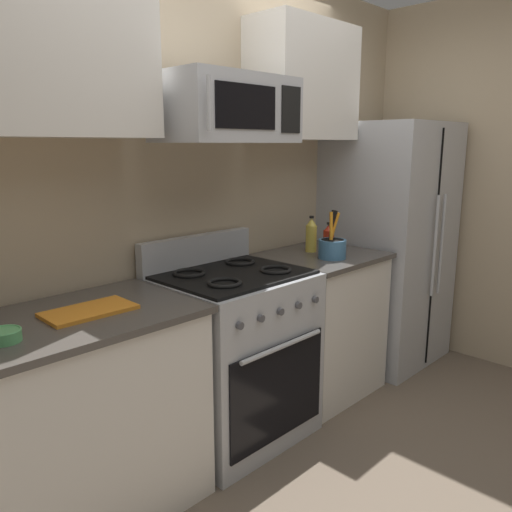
% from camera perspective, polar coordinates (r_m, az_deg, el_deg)
% --- Properties ---
extents(ground_plane, '(16.00, 16.00, 0.00)m').
position_cam_1_polar(ground_plane, '(2.69, 7.61, -23.83)').
color(ground_plane, '#6B5B4C').
extents(wall_back, '(8.00, 0.10, 2.60)m').
position_cam_1_polar(wall_back, '(2.90, -8.03, 6.65)').
color(wall_back, tan).
rests_on(wall_back, ground).
extents(counter_left, '(1.24, 0.65, 0.91)m').
position_cam_1_polar(counter_left, '(2.33, -21.81, -17.51)').
color(counter_left, silver).
rests_on(counter_left, ground).
extents(range_oven, '(0.76, 0.69, 1.09)m').
position_cam_1_polar(range_oven, '(2.82, -2.53, -10.85)').
color(range_oven, '#B2B5BA').
rests_on(range_oven, ground).
extents(counter_right, '(0.73, 0.65, 0.91)m').
position_cam_1_polar(counter_right, '(3.35, 7.06, -7.39)').
color(counter_right, silver).
rests_on(counter_right, ground).
extents(refrigerator, '(0.80, 0.76, 1.73)m').
position_cam_1_polar(refrigerator, '(3.87, 14.49, 1.31)').
color(refrigerator, '#B2B5BA').
rests_on(refrigerator, ground).
extents(wall_right, '(0.10, 8.00, 2.60)m').
position_cam_1_polar(wall_right, '(4.02, 26.07, 7.09)').
color(wall_right, tan).
rests_on(wall_right, ground).
extents(microwave, '(0.69, 0.44, 0.32)m').
position_cam_1_polar(microwave, '(2.62, -3.25, 16.09)').
color(microwave, '#B2B5BA').
extents(upper_cabinets_right, '(0.72, 0.34, 0.69)m').
position_cam_1_polar(upper_cabinets_right, '(3.28, 5.30, 18.82)').
color(upper_cabinets_right, silver).
extents(utensil_crock, '(0.17, 0.17, 0.29)m').
position_cam_1_polar(utensil_crock, '(3.10, 8.53, 0.99)').
color(utensil_crock, teal).
rests_on(utensil_crock, counter_right).
extents(cutting_board, '(0.36, 0.21, 0.02)m').
position_cam_1_polar(cutting_board, '(2.21, -18.20, -5.85)').
color(cutting_board, orange).
rests_on(cutting_board, counter_left).
extents(bottle_hot_sauce, '(0.07, 0.07, 0.19)m').
position_cam_1_polar(bottle_hot_sauce, '(3.28, 8.13, 1.96)').
color(bottle_hot_sauce, red).
rests_on(bottle_hot_sauce, counter_right).
extents(bottle_oil, '(0.07, 0.07, 0.23)m').
position_cam_1_polar(bottle_oil, '(3.27, 6.20, 2.32)').
color(bottle_oil, gold).
rests_on(bottle_oil, counter_right).
extents(prep_bowl, '(0.12, 0.12, 0.04)m').
position_cam_1_polar(prep_bowl, '(2.00, -26.38, -7.97)').
color(prep_bowl, '#59AD66').
rests_on(prep_bowl, counter_left).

